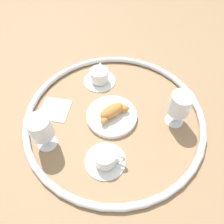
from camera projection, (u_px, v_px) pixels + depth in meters
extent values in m
plane|color=#997551|center=(114.00, 118.00, 0.84)|extent=(2.20, 2.20, 0.00)
torus|color=silver|center=(114.00, 116.00, 0.83)|extent=(0.67, 0.67, 0.02)
cylinder|color=white|center=(112.00, 116.00, 0.83)|extent=(0.19, 0.19, 0.01)
torus|color=white|center=(112.00, 114.00, 0.83)|extent=(0.19, 0.19, 0.01)
ellipsoid|color=#BC7A38|center=(112.00, 110.00, 0.81)|extent=(0.11, 0.10, 0.04)
ellipsoid|color=#BC7A38|center=(105.00, 119.00, 0.79)|extent=(0.04, 0.03, 0.03)
ellipsoid|color=#BC7A38|center=(123.00, 108.00, 0.82)|extent=(0.04, 0.05, 0.03)
cylinder|color=white|center=(105.00, 161.00, 0.73)|extent=(0.14, 0.14, 0.01)
cylinder|color=white|center=(105.00, 157.00, 0.70)|extent=(0.08, 0.08, 0.05)
cylinder|color=brown|center=(105.00, 154.00, 0.69)|extent=(0.07, 0.07, 0.01)
torus|color=white|center=(119.00, 158.00, 0.70)|extent=(0.02, 0.04, 0.04)
cylinder|color=white|center=(100.00, 80.00, 0.95)|extent=(0.14, 0.14, 0.01)
cylinder|color=white|center=(99.00, 75.00, 0.93)|extent=(0.08, 0.08, 0.05)
cylinder|color=brown|center=(99.00, 71.00, 0.91)|extent=(0.07, 0.07, 0.01)
torus|color=white|center=(100.00, 68.00, 0.95)|extent=(0.04, 0.02, 0.04)
cylinder|color=white|center=(174.00, 120.00, 0.83)|extent=(0.07, 0.07, 0.01)
cylinder|color=white|center=(176.00, 116.00, 0.80)|extent=(0.01, 0.01, 0.05)
cylinder|color=white|center=(180.00, 104.00, 0.75)|extent=(0.08, 0.08, 0.08)
cylinder|color=yellow|center=(180.00, 105.00, 0.75)|extent=(0.07, 0.07, 0.07)
cylinder|color=white|center=(48.00, 143.00, 0.77)|extent=(0.07, 0.07, 0.01)
cylinder|color=white|center=(45.00, 139.00, 0.75)|extent=(0.01, 0.01, 0.05)
cylinder|color=white|center=(40.00, 128.00, 0.69)|extent=(0.08, 0.08, 0.08)
cylinder|color=#E0CC4C|center=(41.00, 128.00, 0.69)|extent=(0.07, 0.07, 0.07)
cube|color=silver|center=(55.00, 109.00, 0.86)|extent=(0.12, 0.12, 0.01)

